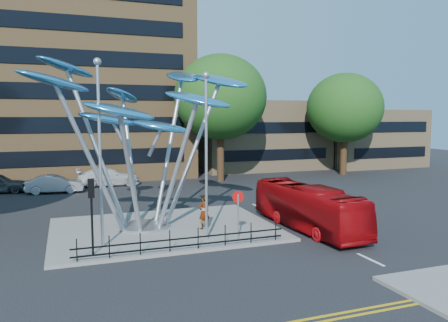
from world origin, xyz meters
name	(u,v)px	position (x,y,z in m)	size (l,w,h in m)	color
ground	(217,262)	(0.00, 0.00, 0.00)	(120.00, 120.00, 0.00)	black
traffic_island	(164,229)	(-1.00, 6.00, 0.07)	(12.00, 9.00, 0.15)	slate
brick_tower	(61,31)	(-6.00, 32.00, 15.00)	(25.00, 15.00, 30.00)	olive
low_building_near	(261,135)	(16.00, 30.00, 4.00)	(15.00, 8.00, 8.00)	tan
low_building_far	(369,138)	(30.00, 28.00, 3.50)	(12.00, 8.00, 7.00)	tan
tree_right	(220,97)	(8.00, 22.00, 8.04)	(8.80, 8.80, 12.11)	black
tree_far	(345,108)	(22.00, 22.00, 7.11)	(8.00, 8.00, 10.81)	black
leaf_sculpture	(141,106)	(-2.07, 6.68, 6.87)	(12.72, 9.54, 9.51)	#9EA0A5
street_lamp_left	(100,137)	(-4.50, 3.50, 5.36)	(0.36, 0.36, 8.80)	#9EA0A5
street_lamp_right	(206,141)	(0.50, 3.00, 5.09)	(0.36, 0.36, 8.30)	#9EA0A5
traffic_light_island	(91,200)	(-5.00, 2.50, 2.61)	(0.28, 0.18, 3.42)	black
no_entry_sign_island	(238,207)	(2.00, 2.52, 1.82)	(0.60, 0.10, 2.45)	#9EA0A5
pedestrian_railing_front	(184,242)	(-1.00, 1.70, 0.55)	(10.00, 0.06, 1.00)	black
red_bus	(308,207)	(6.60, 3.55, 1.24)	(2.08, 8.88, 2.47)	#96060A
pedestrian	(204,212)	(1.00, 5.01, 1.08)	(0.68, 0.45, 1.86)	gray
parked_car_mid	(55,184)	(-6.93, 20.61, 0.74)	(1.57, 4.50, 1.48)	#AEB0B7
parked_car_right	(108,177)	(-2.43, 23.00, 0.81)	(2.26, 5.55, 1.61)	silver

